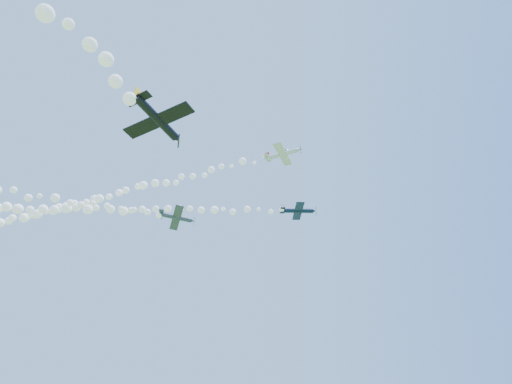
{
  "coord_description": "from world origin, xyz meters",
  "views": [
    {
      "loc": [
        -1.9,
        -70.45,
        2.0
      ],
      "look_at": [
        -0.21,
        -8.32,
        45.97
      ],
      "focal_mm": 30.0,
      "sensor_mm": 36.0,
      "label": 1
    }
  ],
  "objects_px": {
    "plane_white": "(283,154)",
    "plane_grey": "(176,217)",
    "plane_black": "(158,120)",
    "plane_navy": "(298,211)"
  },
  "relations": [
    {
      "from": "plane_grey",
      "to": "plane_black",
      "type": "xyz_separation_m",
      "value": [
        2.98,
        -32.61,
        -7.99
      ]
    },
    {
      "from": "plane_navy",
      "to": "plane_grey",
      "type": "xyz_separation_m",
      "value": [
        -23.1,
        -7.76,
        -6.83
      ]
    },
    {
      "from": "plane_grey",
      "to": "plane_black",
      "type": "relative_size",
      "value": 0.89
    },
    {
      "from": "plane_white",
      "to": "plane_navy",
      "type": "bearing_deg",
      "value": 91.94
    },
    {
      "from": "plane_black",
      "to": "plane_white",
      "type": "bearing_deg",
      "value": 0.01
    },
    {
      "from": "plane_white",
      "to": "plane_grey",
      "type": "distance_m",
      "value": 23.64
    },
    {
      "from": "plane_navy",
      "to": "plane_black",
      "type": "relative_size",
      "value": 1.0
    },
    {
      "from": "plane_white",
      "to": "plane_black",
      "type": "distance_m",
      "value": 40.45
    },
    {
      "from": "plane_black",
      "to": "plane_grey",
      "type": "bearing_deg",
      "value": 33.73
    },
    {
      "from": "plane_grey",
      "to": "plane_black",
      "type": "bearing_deg",
      "value": -100.44
    }
  ]
}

